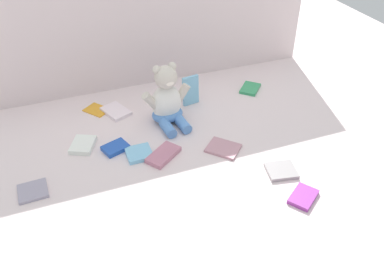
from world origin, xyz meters
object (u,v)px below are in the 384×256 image
at_px(book_case_3, 191,90).
at_px(book_case_7, 116,111).
at_px(book_case_0, 250,89).
at_px(book_case_2, 97,109).
at_px(book_case_4, 163,155).
at_px(teddy_bear, 167,101).
at_px(book_case_11, 115,148).
at_px(book_case_9, 139,153).
at_px(book_case_6, 83,145).
at_px(book_case_1, 281,171).
at_px(book_case_10, 223,148).
at_px(book_case_5, 33,191).
at_px(book_case_8, 303,197).

bearing_deg(book_case_3, book_case_7, 163.62).
distance_m(book_case_0, book_case_2, 0.72).
bearing_deg(book_case_4, teddy_bear, -58.13).
bearing_deg(teddy_bear, book_case_0, 7.97).
xyz_separation_m(book_case_7, book_case_11, (-0.06, -0.26, 0.00)).
bearing_deg(book_case_3, book_case_9, -147.36).
bearing_deg(book_case_11, book_case_7, 148.46).
xyz_separation_m(teddy_bear, book_case_6, (-0.37, -0.06, -0.09)).
relative_size(teddy_bear, book_case_9, 2.74).
bearing_deg(book_case_2, book_case_1, 92.98).
bearing_deg(book_case_0, book_case_10, 93.21).
bearing_deg(book_case_9, book_case_6, -33.07).
distance_m(teddy_bear, book_case_9, 0.27).
distance_m(book_case_5, book_case_11, 0.34).
relative_size(book_case_1, book_case_8, 0.98).
bearing_deg(book_case_6, book_case_5, 69.03).
bearing_deg(book_case_10, book_case_1, 82.60).
distance_m(teddy_bear, book_case_4, 0.26).
relative_size(book_case_0, book_case_3, 0.81).
relative_size(book_case_0, book_case_6, 1.02).
height_order(book_case_3, book_case_11, book_case_3).
height_order(teddy_bear, book_case_11, teddy_bear).
distance_m(book_case_2, book_case_6, 0.26).
xyz_separation_m(book_case_5, book_case_9, (0.39, 0.07, 0.00)).
bearing_deg(book_case_7, book_case_1, 106.57).
height_order(book_case_3, book_case_4, book_case_3).
bearing_deg(book_case_9, book_case_10, 165.98).
distance_m(book_case_6, book_case_10, 0.55).
distance_m(book_case_2, book_case_8, 0.96).
distance_m(book_case_1, book_case_8, 0.14).
distance_m(book_case_1, book_case_3, 0.57).
xyz_separation_m(book_case_0, book_case_2, (-0.72, 0.08, -0.00)).
bearing_deg(book_case_8, book_case_1, -34.53).
xyz_separation_m(book_case_5, book_case_7, (0.37, 0.39, 0.00)).
relative_size(book_case_1, book_case_11, 1.10).
bearing_deg(book_case_9, book_case_8, 138.06).
bearing_deg(book_case_2, book_case_8, 87.52).
distance_m(teddy_bear, book_case_8, 0.67).
xyz_separation_m(book_case_5, book_case_6, (0.20, 0.19, 0.00)).
bearing_deg(book_case_5, book_case_6, -48.39).
relative_size(book_case_4, book_case_8, 1.29).
height_order(book_case_4, book_case_11, same).
height_order(book_case_9, book_case_10, book_case_9).
xyz_separation_m(book_case_2, book_case_8, (0.55, -0.78, 0.00)).
height_order(book_case_0, book_case_7, book_case_7).
distance_m(book_case_4, book_case_7, 0.38).
relative_size(book_case_0, book_case_1, 1.06).
relative_size(book_case_5, book_case_11, 1.02).
xyz_separation_m(book_case_10, book_case_11, (-0.39, 0.15, 0.00)).
xyz_separation_m(book_case_0, book_case_7, (-0.64, 0.03, 0.00)).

